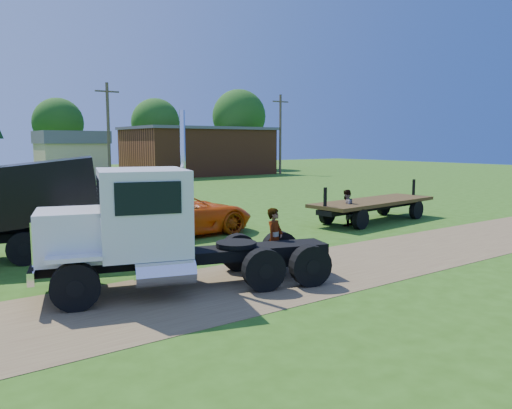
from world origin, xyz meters
TOP-DOWN VIEW (x-y plane):
  - ground at (0.00, 0.00)m, footprint 140.00×140.00m
  - dirt_track at (0.00, 0.00)m, footprint 120.00×4.20m
  - white_semi_tractor at (-4.92, 1.01)m, footprint 7.55×4.24m
  - orange_pickup at (-0.97, 7.24)m, footprint 6.22×3.07m
  - flatbed_trailer at (7.96, 5.12)m, footprint 7.15×2.80m
  - spectator_a at (-1.20, 0.70)m, footprint 0.78×0.68m
  - spectator_b at (6.01, 4.94)m, footprint 0.90×0.77m
  - brick_building at (18.00, 40.00)m, footprint 15.40×10.40m
  - tan_shed at (4.00, 40.00)m, footprint 6.20×5.40m
  - utility_poles at (6.00, 35.00)m, footprint 42.20×0.28m
  - tree_row at (3.94, 49.77)m, footprint 57.21×15.77m

SIDE VIEW (x-z plane):
  - ground at x=0.00m, z-range 0.00..0.00m
  - dirt_track at x=0.00m, z-range 0.00..0.01m
  - flatbed_trailer at x=7.96m, z-range -0.13..1.66m
  - spectator_b at x=6.01m, z-range 0.00..1.60m
  - orange_pickup at x=-0.97m, z-range 0.00..1.70m
  - spectator_a at x=-1.20m, z-range 0.00..1.81m
  - white_semi_tractor at x=-4.92m, z-range -0.71..3.76m
  - tan_shed at x=4.00m, z-range 0.07..4.77m
  - brick_building at x=18.00m, z-range 0.01..5.31m
  - utility_poles at x=6.00m, z-range 0.21..9.21m
  - tree_row at x=3.94m, z-range 0.73..12.29m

